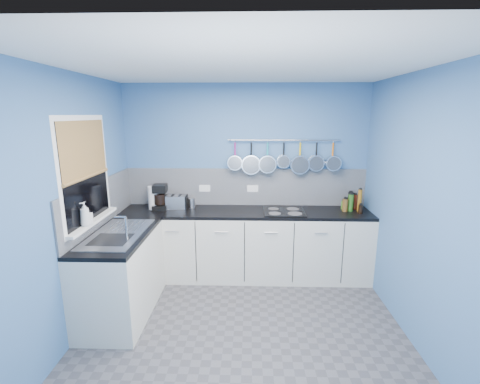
# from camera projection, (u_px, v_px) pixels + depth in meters

# --- Properties ---
(floor) EXTENTS (3.20, 3.00, 0.02)m
(floor) POSITION_uv_depth(u_px,v_px,m) (243.00, 332.00, 3.34)
(floor) COLOR #47474C
(floor) RESTS_ON ground
(ceiling) EXTENTS (3.20, 3.00, 0.02)m
(ceiling) POSITION_uv_depth(u_px,v_px,m) (243.00, 64.00, 2.77)
(ceiling) COLOR white
(ceiling) RESTS_ON ground
(wall_back) EXTENTS (3.20, 0.02, 2.50)m
(wall_back) POSITION_uv_depth(u_px,v_px,m) (245.00, 179.00, 4.53)
(wall_back) COLOR #3F699E
(wall_back) RESTS_ON ground
(wall_front) EXTENTS (3.20, 0.02, 2.50)m
(wall_front) POSITION_uv_depth(u_px,v_px,m) (236.00, 300.00, 1.59)
(wall_front) COLOR #3F699E
(wall_front) RESTS_ON ground
(wall_left) EXTENTS (0.02, 3.00, 2.50)m
(wall_left) POSITION_uv_depth(u_px,v_px,m) (70.00, 209.00, 3.11)
(wall_left) COLOR #3F699E
(wall_left) RESTS_ON ground
(wall_right) EXTENTS (0.02, 3.00, 2.50)m
(wall_right) POSITION_uv_depth(u_px,v_px,m) (422.00, 212.00, 3.01)
(wall_right) COLOR #3F699E
(wall_right) RESTS_ON ground
(backsplash_back) EXTENTS (3.20, 0.02, 0.50)m
(backsplash_back) POSITION_uv_depth(u_px,v_px,m) (245.00, 187.00, 4.53)
(backsplash_back) COLOR #989BA1
(backsplash_back) RESTS_ON wall_back
(backsplash_left) EXTENTS (0.02, 1.80, 0.50)m
(backsplash_left) POSITION_uv_depth(u_px,v_px,m) (101.00, 203.00, 3.71)
(backsplash_left) COLOR #989BA1
(backsplash_left) RESTS_ON wall_left
(cabinet_run_back) EXTENTS (3.20, 0.60, 0.86)m
(cabinet_run_back) POSITION_uv_depth(u_px,v_px,m) (245.00, 245.00, 4.41)
(cabinet_run_back) COLOR beige
(cabinet_run_back) RESTS_ON ground
(worktop_back) EXTENTS (3.20, 0.60, 0.04)m
(worktop_back) POSITION_uv_depth(u_px,v_px,m) (245.00, 212.00, 4.31)
(worktop_back) COLOR black
(worktop_back) RESTS_ON cabinet_run_back
(cabinet_run_left) EXTENTS (0.60, 1.20, 0.86)m
(cabinet_run_left) POSITION_uv_depth(u_px,v_px,m) (122.00, 276.00, 3.57)
(cabinet_run_left) COLOR beige
(cabinet_run_left) RESTS_ON ground
(worktop_left) EXTENTS (0.60, 1.20, 0.04)m
(worktop_left) POSITION_uv_depth(u_px,v_px,m) (118.00, 236.00, 3.47)
(worktop_left) COLOR black
(worktop_left) RESTS_ON cabinet_run_left
(window_frame) EXTENTS (0.01, 1.00, 1.10)m
(window_frame) POSITION_uv_depth(u_px,v_px,m) (85.00, 172.00, 3.33)
(window_frame) COLOR white
(window_frame) RESTS_ON wall_left
(window_glass) EXTENTS (0.01, 0.90, 1.00)m
(window_glass) POSITION_uv_depth(u_px,v_px,m) (86.00, 172.00, 3.33)
(window_glass) COLOR black
(window_glass) RESTS_ON wall_left
(bamboo_blind) EXTENTS (0.01, 0.90, 0.55)m
(bamboo_blind) POSITION_uv_depth(u_px,v_px,m) (84.00, 149.00, 3.28)
(bamboo_blind) COLOR olive
(bamboo_blind) RESTS_ON wall_left
(window_sill) EXTENTS (0.10, 0.98, 0.03)m
(window_sill) POSITION_uv_depth(u_px,v_px,m) (93.00, 221.00, 3.44)
(window_sill) COLOR white
(window_sill) RESTS_ON wall_left
(sink_unit) EXTENTS (0.50, 0.95, 0.01)m
(sink_unit) POSITION_uv_depth(u_px,v_px,m) (118.00, 234.00, 3.47)
(sink_unit) COLOR silver
(sink_unit) RESTS_ON worktop_left
(mixer_tap) EXTENTS (0.12, 0.08, 0.26)m
(mixer_tap) POSITION_uv_depth(u_px,v_px,m) (126.00, 228.00, 3.26)
(mixer_tap) COLOR silver
(mixer_tap) RESTS_ON worktop_left
(socket_left) EXTENTS (0.15, 0.01, 0.09)m
(socket_left) POSITION_uv_depth(u_px,v_px,m) (205.00, 188.00, 4.54)
(socket_left) COLOR white
(socket_left) RESTS_ON backsplash_back
(socket_right) EXTENTS (0.15, 0.01, 0.09)m
(socket_right) POSITION_uv_depth(u_px,v_px,m) (253.00, 189.00, 4.52)
(socket_right) COLOR white
(socket_right) RESTS_ON backsplash_back
(pot_rail) EXTENTS (1.45, 0.02, 0.02)m
(pot_rail) POSITION_uv_depth(u_px,v_px,m) (284.00, 140.00, 4.34)
(pot_rail) COLOR silver
(pot_rail) RESTS_ON wall_back
(soap_bottle_a) EXTENTS (0.12, 0.12, 0.24)m
(soap_bottle_a) POSITION_uv_depth(u_px,v_px,m) (85.00, 214.00, 3.23)
(soap_bottle_a) COLOR white
(soap_bottle_a) RESTS_ON window_sill
(soap_bottle_b) EXTENTS (0.09, 0.09, 0.17)m
(soap_bottle_b) POSITION_uv_depth(u_px,v_px,m) (87.00, 216.00, 3.28)
(soap_bottle_b) COLOR white
(soap_bottle_b) RESTS_ON window_sill
(paper_towel) EXTENTS (0.17, 0.17, 0.30)m
(paper_towel) POSITION_uv_depth(u_px,v_px,m) (153.00, 198.00, 4.35)
(paper_towel) COLOR white
(paper_towel) RESTS_ON worktop_back
(coffee_maker) EXTENTS (0.19, 0.21, 0.32)m
(coffee_maker) POSITION_uv_depth(u_px,v_px,m) (160.00, 197.00, 4.34)
(coffee_maker) COLOR black
(coffee_maker) RESTS_ON worktop_back
(toaster) EXTENTS (0.28, 0.17, 0.17)m
(toaster) POSITION_uv_depth(u_px,v_px,m) (177.00, 202.00, 4.40)
(toaster) COLOR silver
(toaster) RESTS_ON worktop_back
(canister) EXTENTS (0.10, 0.10, 0.12)m
(canister) POSITION_uv_depth(u_px,v_px,m) (192.00, 203.00, 4.44)
(canister) COLOR silver
(canister) RESTS_ON worktop_back
(hob) EXTENTS (0.51, 0.45, 0.01)m
(hob) POSITION_uv_depth(u_px,v_px,m) (284.00, 212.00, 4.24)
(hob) COLOR black
(hob) RESTS_ON worktop_back
(pan_0) EXTENTS (0.20, 0.10, 0.39)m
(pan_0) POSITION_uv_depth(u_px,v_px,m) (235.00, 155.00, 4.39)
(pan_0) COLOR silver
(pan_0) RESTS_ON pot_rail
(pan_1) EXTENTS (0.26, 0.07, 0.45)m
(pan_1) POSITION_uv_depth(u_px,v_px,m) (251.00, 157.00, 4.39)
(pan_1) COLOR silver
(pan_1) RESTS_ON pot_rail
(pan_2) EXTENTS (0.23, 0.09, 0.42)m
(pan_2) POSITION_uv_depth(u_px,v_px,m) (267.00, 157.00, 4.38)
(pan_2) COLOR silver
(pan_2) RESTS_ON pot_rail
(pan_3) EXTENTS (0.17, 0.06, 0.36)m
(pan_3) POSITION_uv_depth(u_px,v_px,m) (284.00, 154.00, 4.37)
(pan_3) COLOR silver
(pan_3) RESTS_ON pot_rail
(pan_4) EXTENTS (0.25, 0.07, 0.44)m
(pan_4) POSITION_uv_depth(u_px,v_px,m) (300.00, 157.00, 4.37)
(pan_4) COLOR silver
(pan_4) RESTS_ON pot_rail
(pan_5) EXTENTS (0.21, 0.07, 0.40)m
(pan_5) POSITION_uv_depth(u_px,v_px,m) (316.00, 156.00, 4.36)
(pan_5) COLOR silver
(pan_5) RESTS_ON pot_rail
(pan_6) EXTENTS (0.20, 0.12, 0.39)m
(pan_6) POSITION_uv_depth(u_px,v_px,m) (333.00, 155.00, 4.35)
(pan_6) COLOR silver
(pan_6) RESTS_ON pot_rail
(condiment_0) EXTENTS (0.06, 0.06, 0.19)m
(condiment_0) POSITION_uv_depth(u_px,v_px,m) (355.00, 202.00, 4.35)
(condiment_0) COLOR #4C190C
(condiment_0) RESTS_ON worktop_back
(condiment_1) EXTENTS (0.07, 0.07, 0.22)m
(condiment_1) POSITION_uv_depth(u_px,v_px,m) (351.00, 201.00, 4.37)
(condiment_1) COLOR black
(condiment_1) RESTS_ON worktop_back
(condiment_2) EXTENTS (0.05, 0.05, 0.11)m
(condiment_2) POSITION_uv_depth(u_px,v_px,m) (343.00, 205.00, 4.36)
(condiment_2) COLOR #3F721E
(condiment_2) RESTS_ON worktop_back
(condiment_3) EXTENTS (0.05, 0.05, 0.28)m
(condiment_3) POSITION_uv_depth(u_px,v_px,m) (360.00, 201.00, 4.25)
(condiment_3) COLOR #8C5914
(condiment_3) RESTS_ON worktop_back
(condiment_4) EXTENTS (0.07, 0.07, 0.22)m
(condiment_4) POSITION_uv_depth(u_px,v_px,m) (351.00, 203.00, 4.27)
(condiment_4) COLOR #265919
(condiment_4) RESTS_ON worktop_back
(condiment_5) EXTENTS (0.07, 0.07, 0.16)m
(condiment_5) POSITION_uv_depth(u_px,v_px,m) (345.00, 205.00, 4.27)
(condiment_5) COLOR brown
(condiment_5) RESTS_ON worktop_back
(condiment_6) EXTENTS (0.06, 0.06, 0.11)m
(condiment_6) POSITION_uv_depth(u_px,v_px,m) (361.00, 209.00, 4.17)
(condiment_6) COLOR black
(condiment_6) RESTS_ON worktop_back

